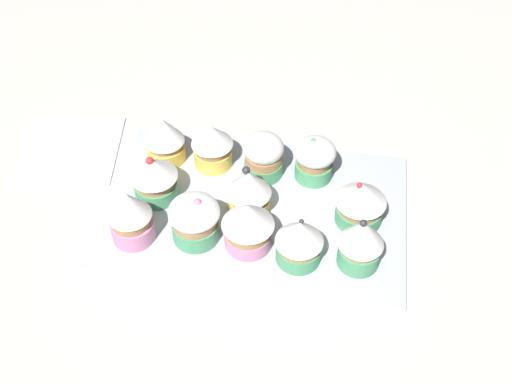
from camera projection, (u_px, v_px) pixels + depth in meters
ground_plane at (256, 220)px, 88.45cm from camera, size 180.00×180.00×3.00cm
baking_tray at (256, 210)px, 86.91cm from camera, size 40.09×26.14×1.20cm
cupcake_0 at (130, 216)px, 80.08cm from camera, size 5.57×5.57×8.04cm
cupcake_1 at (195, 219)px, 80.57cm from camera, size 6.55×6.55×6.82cm
cupcake_2 at (247, 224)px, 79.43cm from camera, size 6.66×6.66×7.26cm
cupcake_3 at (299, 240)px, 78.07cm from camera, size 6.01×6.01×6.95cm
cupcake_4 at (361, 242)px, 77.30cm from camera, size 5.62×5.62×7.94cm
cupcake_5 at (154, 177)px, 85.43cm from camera, size 6.39×6.39×7.08cm
cupcake_6 at (249, 191)px, 83.47cm from camera, size 5.94×5.94×7.36cm
cupcake_7 at (361, 202)px, 82.49cm from camera, size 6.69×6.69×6.79cm
cupcake_8 at (164, 139)px, 90.21cm from camera, size 5.66×5.66×7.46cm
cupcake_9 at (212, 145)px, 89.68cm from camera, size 5.90×5.90×6.96cm
cupcake_10 at (263, 155)px, 88.40cm from camera, size 5.55×5.55×6.86cm
cupcake_11 at (314, 159)px, 88.16cm from camera, size 5.83×5.83×6.53cm
napkin at (72, 149)px, 95.67cm from camera, size 15.59×16.51×0.60cm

